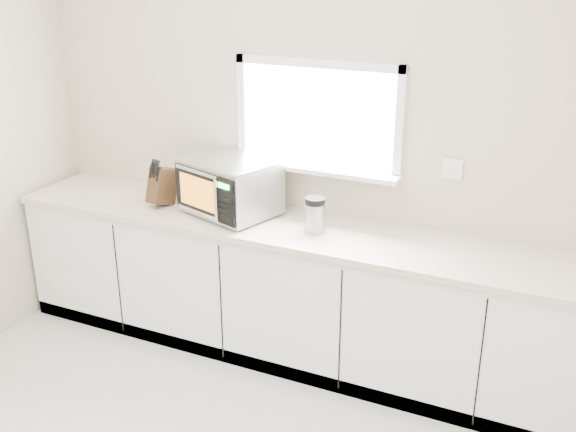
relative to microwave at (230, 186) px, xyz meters
The scene contains 7 objects.
back_wall 0.62m from the microwave, 29.89° to the left, with size 4.00×0.17×2.70m.
cabinets 0.83m from the microwave, ahead, with size 3.92×0.60×0.88m, color white.
countertop 0.53m from the microwave, ahead, with size 3.92×0.64×0.04m, color beige.
microwave is the anchor object (origin of this frame).
knife_block 0.49m from the microwave, behind, with size 0.15×0.24×0.33m.
cutting_board 0.24m from the microwave, 76.64° to the left, with size 0.29×0.29×0.02m, color #A97841.
coffee_grinder 0.62m from the microwave, ahead, with size 0.13×0.13×0.22m.
Camera 1 is at (1.55, -1.82, 2.50)m, focal length 42.00 mm.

